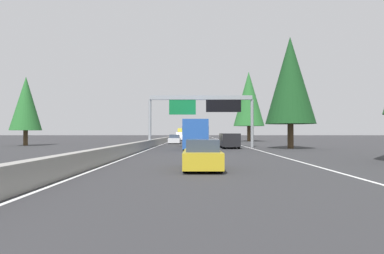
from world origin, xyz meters
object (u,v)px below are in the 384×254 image
object	(u,v)px
conifer_right_near	(290,80)
conifer_right_mid	(249,99)
sedan_mid_center	(196,136)
sign_gantry_overhead	(202,106)
conifer_left_near	(26,104)
box_truck_far_left	(183,133)
minivan_far_center	(229,140)
sedan_distant_a	(175,139)
sedan_near_center	(202,155)
pickup_near_right	(180,136)
bus_far_right	(195,133)

from	to	relation	value
conifer_right_near	conifer_right_mid	xyz separation A→B (m)	(31.20, -0.38, 1.01)
sedan_mid_center	conifer_right_mid	distance (m)	45.41
sign_gantry_overhead	conifer_left_near	bearing A→B (deg)	76.54
sedan_mid_center	box_truck_far_left	size ratio (longest dim) A/B	0.52
sedan_mid_center	minivan_far_center	world-z (taller)	minivan_far_center
sedan_distant_a	box_truck_far_left	xyz separation A→B (m)	(41.30, 0.15, 0.93)
conifer_left_near	sign_gantry_overhead	bearing A→B (deg)	-103.46
box_truck_far_left	sedan_near_center	bearing A→B (deg)	-177.33
sign_gantry_overhead	sedan_distant_a	xyz separation A→B (m)	(13.67, 4.14, -4.29)
minivan_far_center	conifer_right_mid	xyz separation A→B (m)	(30.30, -7.12, 7.71)
sedan_distant_a	pickup_near_right	distance (m)	21.74
bus_far_right	minivan_far_center	size ratio (longest dim) A/B	2.30
sedan_mid_center	minivan_far_center	distance (m)	73.81
sedan_mid_center	pickup_near_right	world-z (taller)	pickup_near_right
conifer_right_mid	sedan_mid_center	bearing A→B (deg)	13.70
sign_gantry_overhead	minivan_far_center	world-z (taller)	sign_gantry_overhead
bus_far_right	sedan_mid_center	bearing A→B (deg)	-0.34
conifer_left_near	conifer_right_mid	bearing A→B (deg)	-56.67
sign_gantry_overhead	minivan_far_center	size ratio (longest dim) A/B	2.54
sedan_mid_center	minivan_far_center	bearing A→B (deg)	-177.31
sedan_mid_center	sedan_distant_a	bearing A→B (deg)	176.35
sign_gantry_overhead	minivan_far_center	distance (m)	5.38
conifer_right_near	conifer_left_near	xyz separation A→B (m)	(8.58, 34.03, -1.85)
conifer_left_near	sedan_distant_a	bearing A→B (deg)	-68.63
sign_gantry_overhead	box_truck_far_left	world-z (taller)	sign_gantry_overhead
sedan_mid_center	sign_gantry_overhead	bearing A→B (deg)	-179.67
bus_far_right	sedan_distant_a	size ratio (longest dim) A/B	2.61
sedan_mid_center	sedan_near_center	bearing A→B (deg)	179.90
sedan_near_center	conifer_right_near	size ratio (longest dim) A/B	0.35
sedan_distant_a	conifer_left_near	distance (m)	22.18
bus_far_right	conifer_left_near	size ratio (longest dim) A/B	1.20
sign_gantry_overhead	bus_far_right	world-z (taller)	sign_gantry_overhead
pickup_near_right	bus_far_right	bearing A→B (deg)	-175.08
bus_far_right	sedan_near_center	bearing A→B (deg)	-179.28
box_truck_far_left	conifer_right_mid	world-z (taller)	conifer_right_mid
minivan_far_center	pickup_near_right	world-z (taller)	pickup_near_right
sedan_near_center	sedan_mid_center	distance (m)	96.00
pickup_near_right	conifer_right_near	xyz separation A→B (m)	(-38.18, -13.95, 6.73)
sedan_distant_a	bus_far_right	bearing A→B (deg)	-168.79
bus_far_right	conifer_right_mid	size ratio (longest dim) A/B	0.81
minivan_far_center	box_truck_far_left	bearing A→B (deg)	7.36
minivan_far_center	conifer_right_mid	size ratio (longest dim) A/B	0.35
box_truck_far_left	conifer_left_near	xyz separation A→B (m)	(-49.16, 19.95, 4.18)
sedan_distant_a	sedan_mid_center	size ratio (longest dim) A/B	1.00
box_truck_far_left	conifer_right_mid	bearing A→B (deg)	-151.41
sedan_near_center	box_truck_far_left	xyz separation A→B (m)	(79.11, 3.69, 0.93)
box_truck_far_left	pickup_near_right	bearing A→B (deg)	-179.61
sedan_near_center	box_truck_far_left	distance (m)	79.20
sedan_mid_center	box_truck_far_left	distance (m)	17.36
box_truck_far_left	pickup_near_right	xyz separation A→B (m)	(-19.56, -0.13, -0.70)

